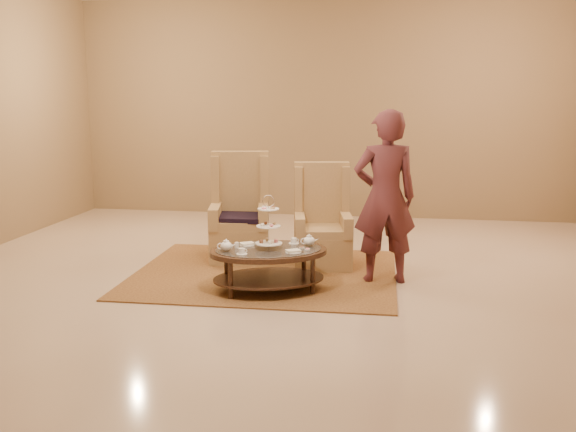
% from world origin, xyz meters
% --- Properties ---
extents(ground, '(8.00, 8.00, 0.00)m').
position_xyz_m(ground, '(0.00, 0.00, 0.00)').
color(ground, beige).
rests_on(ground, ground).
extents(ceiling, '(8.00, 8.00, 0.02)m').
position_xyz_m(ceiling, '(0.00, 0.00, 0.00)').
color(ceiling, silver).
rests_on(ceiling, ground).
extents(wall_back, '(8.00, 0.04, 3.50)m').
position_xyz_m(wall_back, '(0.00, 4.00, 1.75)').
color(wall_back, olive).
rests_on(wall_back, ground).
extents(rug, '(2.91, 2.44, 0.02)m').
position_xyz_m(rug, '(-0.23, 0.40, 0.01)').
color(rug, olive).
rests_on(rug, ground).
extents(tea_table, '(1.39, 1.17, 0.99)m').
position_xyz_m(tea_table, '(-0.07, -0.22, 0.36)').
color(tea_table, black).
rests_on(tea_table, ground).
extents(armchair_left, '(0.82, 0.84, 1.29)m').
position_xyz_m(armchair_left, '(-0.67, 1.05, 0.44)').
color(armchair_left, tan).
rests_on(armchair_left, ground).
extents(armchair_right, '(0.75, 0.76, 1.19)m').
position_xyz_m(armchair_right, '(0.35, 0.90, 0.40)').
color(armchair_right, tan).
rests_on(armchair_right, ground).
extents(person, '(0.75, 0.58, 1.83)m').
position_xyz_m(person, '(1.07, 0.32, 0.92)').
color(person, '#502226').
rests_on(person, ground).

